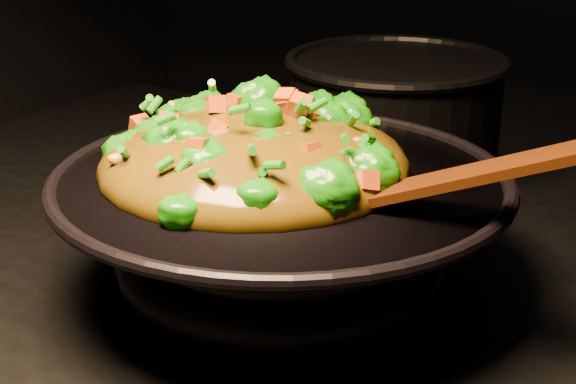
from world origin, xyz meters
The scene contains 4 objects.
wok centered at (0.01, 0.00, 0.95)m, with size 0.37×0.37×0.10m, color black, non-canonical shape.
stir_fry centered at (-0.02, 0.00, 1.05)m, with size 0.26×0.26×0.09m, color #1A7C08, non-canonical shape.
spatula centered at (0.19, 0.01, 1.05)m, with size 0.27×0.04×0.01m, color #381305.
back_pot centered at (-0.06, 0.32, 0.97)m, with size 0.24×0.24×0.14m, color black.
Camera 1 is at (0.40, -0.55, 1.26)m, focal length 55.00 mm.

